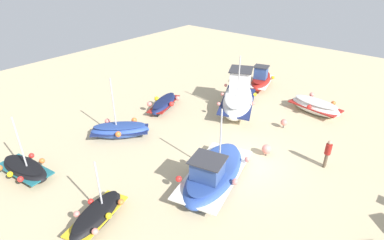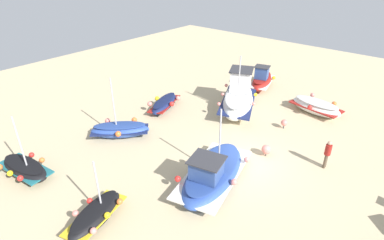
% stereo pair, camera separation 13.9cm
% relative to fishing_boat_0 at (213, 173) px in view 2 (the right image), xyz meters
% --- Properties ---
extents(ground_plane, '(51.69, 51.69, 0.00)m').
position_rel_fishing_boat_0_xyz_m(ground_plane, '(-2.55, 0.23, -0.62)').
color(ground_plane, '#C6B289').
extents(fishing_boat_0, '(5.71, 3.42, 3.78)m').
position_rel_fishing_boat_0_xyz_m(fishing_boat_0, '(0.00, 0.00, 0.00)').
color(fishing_boat_0, '#2D4C9E').
rests_on(fishing_boat_0, ground_plane).
extents(fishing_boat_1, '(5.77, 4.24, 4.26)m').
position_rel_fishing_boat_0_xyz_m(fishing_boat_1, '(-7.74, -3.51, 0.31)').
color(fishing_boat_1, white).
rests_on(fishing_boat_1, ground_plane).
extents(fishing_boat_2, '(3.22, 1.92, 2.88)m').
position_rel_fishing_boat_0_xyz_m(fishing_boat_2, '(5.19, -2.22, -0.22)').
color(fishing_boat_2, black).
rests_on(fishing_boat_2, ground_plane).
extents(fishing_boat_3, '(1.90, 3.37, 3.46)m').
position_rel_fishing_boat_0_xyz_m(fishing_boat_3, '(5.64, -7.73, -0.22)').
color(fishing_boat_3, black).
rests_on(fishing_boat_3, ground_plane).
extents(fishing_boat_4, '(3.45, 3.44, 3.89)m').
position_rel_fishing_boat_0_xyz_m(fishing_boat_4, '(0.13, -7.01, -0.14)').
color(fishing_boat_4, '#2D4C9E').
rests_on(fishing_boat_4, ground_plane).
extents(fishing_boat_5, '(2.20, 3.78, 1.01)m').
position_rel_fishing_boat_0_xyz_m(fishing_boat_5, '(-10.84, 0.98, -0.13)').
color(fishing_boat_5, white).
rests_on(fishing_boat_5, ground_plane).
extents(fishing_boat_6, '(3.61, 2.30, 0.88)m').
position_rel_fishing_boat_0_xyz_m(fishing_boat_6, '(-4.42, -7.68, -0.21)').
color(fishing_boat_6, navy).
rests_on(fishing_boat_6, ground_plane).
extents(fishing_boat_7, '(4.04, 2.40, 1.98)m').
position_rel_fishing_boat_0_xyz_m(fishing_boat_7, '(-12.65, -4.31, 0.01)').
color(fishing_boat_7, maroon).
rests_on(fishing_boat_7, ground_plane).
extents(person_walking, '(0.32, 0.32, 1.62)m').
position_rel_fishing_boat_0_xyz_m(person_walking, '(-4.86, 3.77, 0.31)').
color(person_walking, brown).
rests_on(person_walking, ground_plane).
extents(mooring_buoy_0, '(0.43, 0.43, 0.63)m').
position_rel_fishing_boat_0_xyz_m(mooring_buoy_0, '(-7.33, 0.27, -0.21)').
color(mooring_buoy_0, '#3F3F42').
rests_on(mooring_buoy_0, ground_plane).
extents(mooring_buoy_1, '(0.54, 0.54, 0.71)m').
position_rel_fishing_boat_0_xyz_m(mooring_buoy_1, '(-3.78, 0.89, -0.19)').
color(mooring_buoy_1, '#3F3F42').
rests_on(mooring_buoy_1, ground_plane).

